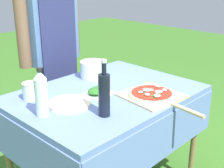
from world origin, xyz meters
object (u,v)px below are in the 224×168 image
herb_container (99,91)px  sauce_jar (30,92)px  person_cook (51,43)px  plate_stack (70,104)px  water_bottle (41,93)px  mixing_tub (93,70)px  prep_table (106,104)px  pizza_on_peel (153,95)px  oil_bottle (104,94)px

herb_container → sauce_jar: 0.42m
person_cook → sauce_jar: bearing=37.9°
herb_container → plate_stack: 0.24m
water_bottle → mixing_tub: water_bottle is taller
prep_table → person_cook: size_ratio=0.72×
pizza_on_peel → mixing_tub: mixing_tub is taller
oil_bottle → person_cook: bearing=69.3°
herb_container → sauce_jar: sauce_jar is taller
water_bottle → person_cook: bearing=50.8°
oil_bottle → sauce_jar: oil_bottle is taller
mixing_tub → person_cook: bearing=91.3°
pizza_on_peel → mixing_tub: bearing=97.5°
water_bottle → pizza_on_peel: bearing=-24.3°
sauce_jar → prep_table: bearing=-31.9°
water_bottle → plate_stack: (0.18, -0.00, -0.12)m
prep_table → water_bottle: bearing=178.8°
sauce_jar → plate_stack: bearing=-66.2°
pizza_on_peel → sauce_jar: 0.75m
mixing_tub → sauce_jar: mixing_tub is taller
person_cook → prep_table: bearing=74.8°
water_bottle → mixing_tub: size_ratio=1.52×
plate_stack → mixing_tub: bearing=31.5°
herb_container → mixing_tub: (0.19, 0.26, 0.04)m
prep_table → plate_stack: 0.30m
herb_container → oil_bottle: bearing=-128.3°
prep_table → sauce_jar: sauce_jar is taller
oil_bottle → mixing_tub: size_ratio=1.77×
person_cook → pizza_on_peel: person_cook is taller
mixing_tub → sauce_jar: (-0.53, -0.02, -0.01)m
prep_table → water_bottle: (-0.47, 0.01, 0.21)m
person_cook → herb_container: size_ratio=9.04×
prep_table → plate_stack: size_ratio=4.79×
water_bottle → plate_stack: 0.22m
pizza_on_peel → sauce_jar: (-0.54, 0.51, 0.03)m
sauce_jar → person_cook: bearing=43.5°
person_cook → herb_container: (-0.18, -0.73, -0.16)m
pizza_on_peel → person_cook: bearing=97.6°
person_cook → herb_container: 0.77m
oil_bottle → mixing_tub: oil_bottle is taller
prep_table → mixing_tub: bearing=63.1°
pizza_on_peel → water_bottle: water_bottle is taller
plate_stack → pizza_on_peel: bearing=-32.2°
mixing_tub → pizza_on_peel: bearing=-89.1°
prep_table → pizza_on_peel: pizza_on_peel is taller
mixing_tub → plate_stack: size_ratio=0.71×
oil_bottle → water_bottle: 0.33m
water_bottle → herb_container: bearing=-0.3°
oil_bottle → herb_container: size_ratio=1.73×
person_cook → oil_bottle: person_cook is taller
person_cook → water_bottle: size_ratio=6.08×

